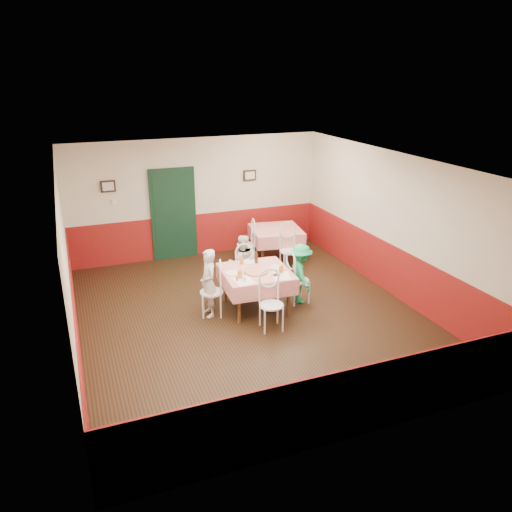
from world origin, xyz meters
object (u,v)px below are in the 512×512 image
object	(u,v)px
glass_b	(281,269)
diner_far	(242,263)
main_table	(256,290)
diner_right	(301,274)
second_table	(276,244)
wallet	(277,275)
chair_second_b	(289,251)
chair_left	(212,292)
pizza	(256,272)
diner_left	(209,283)
chair_far	(243,270)
beer_bottle	(256,257)
chair_right	(298,280)
glass_a	(240,274)
chair_second_a	(246,245)
glass_c	(241,261)
chair_near	(271,305)

from	to	relation	value
glass_b	diner_far	world-z (taller)	diner_far
main_table	diner_right	size ratio (longest dim) A/B	1.04
second_table	wallet	xyz separation A→B (m)	(-1.11, -2.58, 0.40)
chair_second_b	diner_far	world-z (taller)	diner_far
second_table	chair_left	xyz separation A→B (m)	(-2.22, -2.20, 0.08)
main_table	pizza	bearing A→B (deg)	-112.05
diner_left	diner_right	bearing A→B (deg)	85.75
main_table	chair_far	xyz separation A→B (m)	(0.05, 0.85, 0.08)
main_table	beer_bottle	bearing A→B (deg)	68.46
pizza	chair_second_b	bearing A→B (deg)	48.16
chair_right	glass_a	world-z (taller)	glass_a
wallet	chair_second_a	bearing A→B (deg)	85.21
glass_c	diner_left	xyz separation A→B (m)	(-0.76, -0.37, -0.19)
chair_right	glass_a	distance (m)	1.31
diner_left	diner_far	distance (m)	1.27
chair_far	chair_near	world-z (taller)	same
chair_second_a	diner_far	xyz separation A→B (m)	(-0.58, -1.34, 0.13)
main_table	glass_b	bearing A→B (deg)	-32.69
glass_b	diner_right	distance (m)	0.60
wallet	main_table	bearing A→B (deg)	131.38
chair_second_a	beer_bottle	xyz separation A→B (m)	(-0.48, -1.88, 0.43)
pizza	diner_right	size ratio (longest dim) A/B	0.36
chair_near	glass_a	distance (m)	0.82
chair_right	glass_c	distance (m)	1.15
chair_second_b	pizza	xyz separation A→B (m)	(-1.40, -1.57, 0.32)
chair_far	diner_far	bearing A→B (deg)	-84.17
chair_second_b	glass_c	size ratio (longest dim) A/B	7.07
chair_far	diner_left	xyz separation A→B (m)	(-0.94, -0.80, 0.18)
chair_second_b	pizza	world-z (taller)	chair_second_b
glass_b	second_table	bearing A→B (deg)	68.50
glass_a	diner_far	xyz separation A→B (m)	(0.44, 1.11, -0.25)
diner_left	glass_a	bearing A→B (deg)	61.18
chair_near	glass_b	distance (m)	0.83
chair_second_b	chair_left	bearing A→B (deg)	-138.21
chair_far	second_table	bearing A→B (deg)	-124.69
pizza	glass_b	world-z (taller)	glass_b
glass_c	diner_right	xyz separation A→B (m)	(1.04, -0.47, -0.24)
main_table	chair_second_a	bearing A→B (deg)	74.45
chair_right	chair_near	size ratio (longest dim) A/B	1.00
chair_second_b	pizza	size ratio (longest dim) A/B	2.12
main_table	chair_left	distance (m)	0.85
glass_a	diner_far	world-z (taller)	diner_far
chair_second_b	chair_far	bearing A→B (deg)	-145.40
chair_second_b	diner_right	size ratio (longest dim) A/B	0.77
beer_bottle	second_table	bearing A→B (deg)	56.77
chair_left	chair_far	xyz separation A→B (m)	(0.89, 0.80, 0.00)
chair_right	wallet	xyz separation A→B (m)	(-0.58, -0.29, 0.32)
chair_far	chair_second_b	bearing A→B (deg)	-145.21
beer_bottle	wallet	xyz separation A→B (m)	(0.12, -0.70, -0.10)
second_table	chair_second_b	world-z (taller)	chair_second_b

